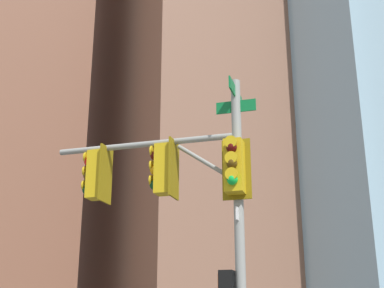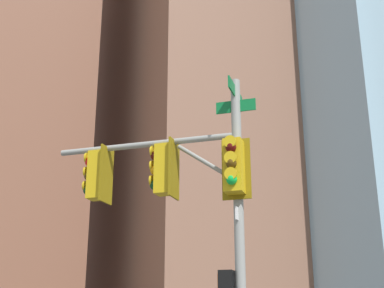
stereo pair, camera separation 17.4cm
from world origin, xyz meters
name	(u,v)px [view 2 (the right image)]	position (x,y,z in m)	size (l,w,h in m)	color
signal_pole_assembly	(185,192)	(-0.29, -0.67, 4.43)	(3.18, 3.17, 6.64)	gray
building_brick_nearside	(188,111)	(-42.28, 19.66, 24.87)	(23.59, 15.42, 49.74)	#845B47
building_glass_tower	(359,33)	(-36.40, 41.14, 37.36)	(29.05, 29.46, 74.71)	#8CB2C6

